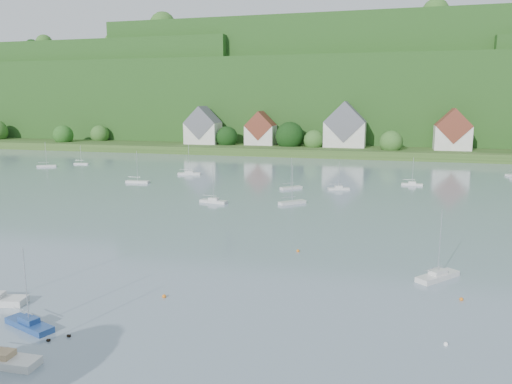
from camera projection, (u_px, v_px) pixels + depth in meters
The scene contains 14 objects.
far_shore_strip at pixel (335, 148), 212.91m from camera, with size 600.00×60.00×3.00m, color #2D4A1B.
forested_ridge at pixel (351, 98), 274.08m from camera, with size 620.00×181.22×69.89m.
village_building_0 at pixel (203, 128), 213.43m from camera, with size 14.00×10.40×16.00m.
village_building_1 at pixel (261, 131), 208.97m from camera, with size 12.00×9.36×14.00m.
village_building_2 at pixel (345, 129), 198.66m from camera, with size 16.00×11.44×18.00m.
village_building_3 at pixel (453, 133), 186.51m from camera, with size 13.00×10.40×15.50m.
near_sailboat_1 at pixel (29, 323), 46.43m from camera, with size 5.88×3.36×7.66m.
near_sailboat_3 at pixel (438, 275), 59.20m from camera, with size 5.37×5.87×8.41m.
mooring_buoy_0 at pixel (164, 297), 53.71m from camera, with size 0.44×0.44×0.44m, color orange.
mooring_buoy_1 at pixel (446, 345), 43.12m from camera, with size 0.41×0.41×0.41m, color white.
mooring_buoy_2 at pixel (461, 300), 52.92m from camera, with size 0.42×0.42×0.42m, color orange.
mooring_buoy_3 at pixel (298, 252), 70.06m from camera, with size 0.45×0.45×0.45m, color orange.
duck_pair at pixel (59, 338), 44.25m from camera, with size 1.65×1.48×0.32m.
far_sailboat_cluster at pixel (368, 183), 126.71m from camera, with size 196.82×67.32×8.71m.
Camera 1 is at (23.61, -14.25, 20.72)m, focal length 35.07 mm.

